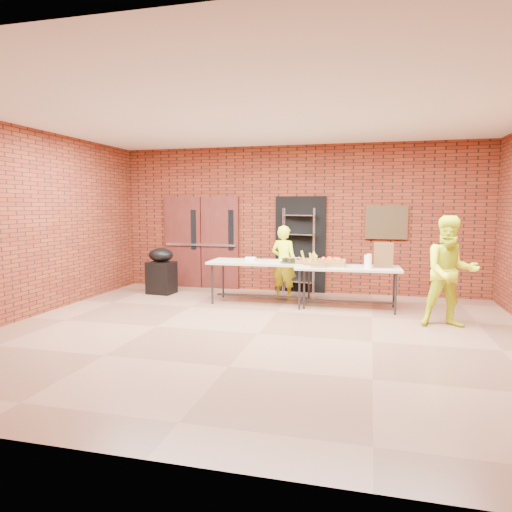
{
  "coord_description": "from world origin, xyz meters",
  "views": [
    {
      "loc": [
        1.59,
        -6.42,
        1.89
      ],
      "look_at": [
        -0.38,
        1.4,
        1.0
      ],
      "focal_mm": 32.0,
      "sensor_mm": 36.0,
      "label": 1
    }
  ],
  "objects_px": {
    "table_right": "(348,270)",
    "covered_grill": "(161,271)",
    "table_left": "(261,265)",
    "volunteer_man": "(450,272)",
    "coffee_dispenser": "(383,255)",
    "volunteer_woman": "(284,263)",
    "wire_rack": "(299,251)"
  },
  "relations": [
    {
      "from": "table_left",
      "to": "volunteer_man",
      "type": "relative_size",
      "value": 1.16
    },
    {
      "from": "table_right",
      "to": "volunteer_woman",
      "type": "relative_size",
      "value": 1.28
    },
    {
      "from": "table_right",
      "to": "coffee_dispenser",
      "type": "xyz_separation_m",
      "value": [
        0.63,
        0.12,
        0.29
      ]
    },
    {
      "from": "volunteer_woman",
      "to": "table_left",
      "type": "bearing_deg",
      "value": 68.79
    },
    {
      "from": "table_left",
      "to": "table_right",
      "type": "relative_size",
      "value": 1.05
    },
    {
      "from": "table_left",
      "to": "table_right",
      "type": "bearing_deg",
      "value": -3.89
    },
    {
      "from": "volunteer_man",
      "to": "table_left",
      "type": "bearing_deg",
      "value": 156.34
    },
    {
      "from": "table_left",
      "to": "volunteer_woman",
      "type": "relative_size",
      "value": 1.34
    },
    {
      "from": "coffee_dispenser",
      "to": "volunteer_man",
      "type": "relative_size",
      "value": 0.25
    },
    {
      "from": "volunteer_man",
      "to": "wire_rack",
      "type": "bearing_deg",
      "value": 134.3
    },
    {
      "from": "table_left",
      "to": "wire_rack",
      "type": "bearing_deg",
      "value": 64.66
    },
    {
      "from": "wire_rack",
      "to": "table_right",
      "type": "height_order",
      "value": "wire_rack"
    },
    {
      "from": "covered_grill",
      "to": "coffee_dispenser",
      "type": "bearing_deg",
      "value": 0.95
    },
    {
      "from": "table_right",
      "to": "volunteer_man",
      "type": "relative_size",
      "value": 1.1
    },
    {
      "from": "volunteer_woman",
      "to": "volunteer_man",
      "type": "xyz_separation_m",
      "value": [
        2.91,
        -1.45,
        0.12
      ]
    },
    {
      "from": "table_right",
      "to": "coffee_dispenser",
      "type": "relative_size",
      "value": 4.35
    },
    {
      "from": "covered_grill",
      "to": "volunteer_man",
      "type": "distance_m",
      "value": 5.77
    },
    {
      "from": "volunteer_woman",
      "to": "coffee_dispenser",
      "type": "bearing_deg",
      "value": -176.05
    },
    {
      "from": "wire_rack",
      "to": "table_left",
      "type": "distance_m",
      "value": 1.33
    },
    {
      "from": "table_right",
      "to": "coffee_dispenser",
      "type": "bearing_deg",
      "value": 8.35
    },
    {
      "from": "table_left",
      "to": "covered_grill",
      "type": "xyz_separation_m",
      "value": [
        -2.32,
        0.41,
        -0.26
      ]
    },
    {
      "from": "volunteer_woman",
      "to": "volunteer_man",
      "type": "distance_m",
      "value": 3.25
    },
    {
      "from": "wire_rack",
      "to": "coffee_dispenser",
      "type": "distance_m",
      "value": 2.1
    },
    {
      "from": "volunteer_woman",
      "to": "volunteer_man",
      "type": "relative_size",
      "value": 0.86
    },
    {
      "from": "covered_grill",
      "to": "wire_rack",
      "type": "bearing_deg",
      "value": 21.13
    },
    {
      "from": "wire_rack",
      "to": "coffee_dispenser",
      "type": "bearing_deg",
      "value": -20.4
    },
    {
      "from": "wire_rack",
      "to": "table_left",
      "type": "bearing_deg",
      "value": -100.75
    },
    {
      "from": "table_right",
      "to": "covered_grill",
      "type": "xyz_separation_m",
      "value": [
        -3.97,
        0.49,
        -0.22
      ]
    },
    {
      "from": "table_right",
      "to": "covered_grill",
      "type": "bearing_deg",
      "value": 170.62
    },
    {
      "from": "volunteer_man",
      "to": "table_right",
      "type": "bearing_deg",
      "value": 143.77
    },
    {
      "from": "table_left",
      "to": "volunteer_man",
      "type": "distance_m",
      "value": 3.42
    },
    {
      "from": "volunteer_woman",
      "to": "wire_rack",
      "type": "bearing_deg",
      "value": -87.41
    }
  ]
}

